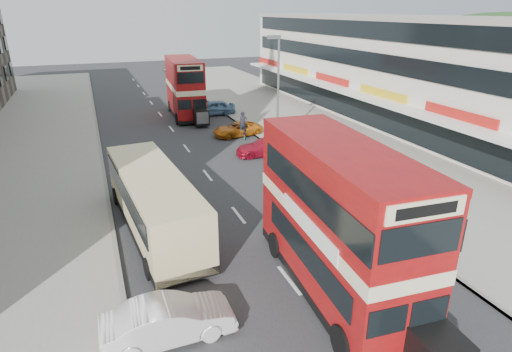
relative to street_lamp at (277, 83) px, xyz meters
name	(u,v)px	position (x,y,z in m)	size (l,w,h in m)	color
ground	(314,312)	(-6.52, -18.00, -4.78)	(160.00, 160.00, 0.00)	#28282B
road_surface	(187,148)	(-6.52, 2.00, -4.78)	(12.00, 90.00, 0.01)	#28282B
pavement_right	(325,132)	(5.48, 2.00, -4.71)	(12.00, 90.00, 0.15)	gray
pavement_left	(7,167)	(-18.52, 2.00, -4.71)	(12.00, 90.00, 0.15)	gray
kerb_left	(101,157)	(-12.62, 2.00, -4.71)	(0.20, 90.00, 0.16)	gray
kerb_right	(261,139)	(-0.42, 2.00, -4.71)	(0.20, 90.00, 0.16)	gray
commercial_row	(393,69)	(13.42, 4.00, -0.09)	(9.90, 46.20, 9.30)	beige
street_lamp	(277,83)	(0.00, 0.00, 0.00)	(1.00, 0.20, 8.12)	slate
bus_main	(338,220)	(-5.19, -17.04, -1.92)	(3.31, 10.03, 5.44)	black
bus_second	(185,87)	(-4.20, 12.31, -2.00)	(3.23, 9.77, 5.29)	black
coach	(154,200)	(-10.66, -10.00, -3.22)	(3.36, 10.20, 2.66)	black
car_left_front	(168,320)	(-11.41, -17.40, -4.10)	(1.46, 4.18, 1.38)	white
car_right_a	(266,147)	(-1.52, -1.64, -4.16)	(1.76, 4.33, 1.26)	#A21026
car_right_b	(237,129)	(-1.81, 3.84, -4.22)	(1.88, 4.08, 1.13)	orange
car_right_c	(213,108)	(-1.65, 11.65, -4.05)	(1.73, 4.30, 1.47)	teal
pedestrian_near	(334,147)	(2.22, -4.67, -3.72)	(0.67, 0.46, 1.83)	gray
cyclist	(243,129)	(-1.61, 2.97, -3.99)	(0.69, 1.56, 2.19)	gray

